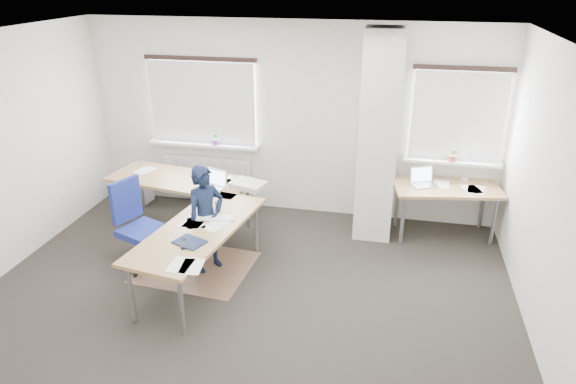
% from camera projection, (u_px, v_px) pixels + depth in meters
% --- Properties ---
extents(ground, '(6.00, 6.00, 0.00)m').
position_uv_depth(ground, '(243.00, 302.00, 5.72)').
color(ground, '#2A2622').
rests_on(ground, ground).
extents(room_shell, '(6.04, 5.04, 2.82)m').
position_uv_depth(room_shell, '(266.00, 141.00, 5.39)').
color(room_shell, beige).
rests_on(room_shell, ground).
extents(floor_mat, '(1.41, 1.22, 0.01)m').
position_uv_depth(floor_mat, '(196.00, 267.00, 6.39)').
color(floor_mat, brown).
rests_on(floor_mat, ground).
extents(white_crate, '(0.49, 0.36, 0.28)m').
position_uv_depth(white_crate, '(136.00, 193.00, 8.16)').
color(white_crate, white).
rests_on(white_crate, ground).
extents(desk_main, '(2.40, 2.94, 0.96)m').
position_uv_depth(desk_main, '(193.00, 203.00, 6.47)').
color(desk_main, '#A17B45').
rests_on(desk_main, ground).
extents(desk_side, '(1.50, 0.93, 1.22)m').
position_uv_depth(desk_side, '(447.00, 189.00, 6.90)').
color(desk_side, '#A17B45').
rests_on(desk_side, ground).
extents(task_chair, '(0.65, 0.63, 1.10)m').
position_uv_depth(task_chair, '(142.00, 243.00, 6.32)').
color(task_chair, navy).
rests_on(task_chair, ground).
extents(person, '(0.55, 0.58, 1.34)m').
position_uv_depth(person, '(206.00, 219.00, 6.12)').
color(person, black).
rests_on(person, ground).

